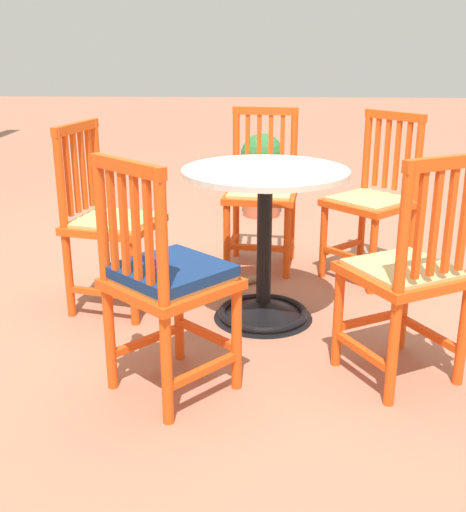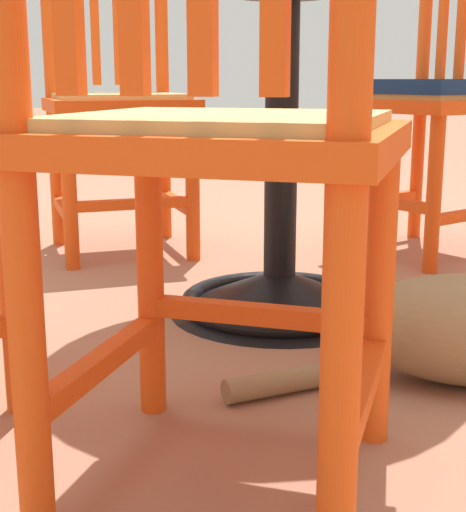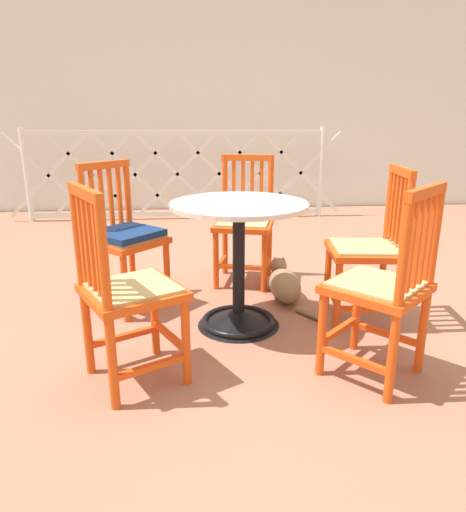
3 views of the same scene
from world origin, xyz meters
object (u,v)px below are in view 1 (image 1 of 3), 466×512
object	(u,v)px
orange_chair_facing_out	(373,202)
orange_chair_at_corner	(109,223)
tabby_cat	(186,273)
terracotta_planter	(262,173)
orange_chair_near_fence	(167,281)
cafe_table	(264,262)
orange_chair_tucked_in	(409,276)
orange_chair_by_planter	(261,194)

from	to	relation	value
orange_chair_facing_out	orange_chair_at_corner	bearing A→B (deg)	109.42
tabby_cat	terracotta_planter	world-z (taller)	terracotta_planter
orange_chair_near_fence	orange_chair_at_corner	distance (m)	0.89
cafe_table	orange_chair_tucked_in	distance (m)	0.79
orange_chair_facing_out	orange_chair_at_corner	size ratio (longest dim) A/B	1.00
cafe_table	orange_chair_at_corner	bearing A→B (deg)	81.31
orange_chair_at_corner	tabby_cat	world-z (taller)	orange_chair_at_corner
cafe_table	orange_chair_near_fence	distance (m)	0.79
orange_chair_by_planter	tabby_cat	distance (m)	0.67
cafe_table	tabby_cat	size ratio (longest dim) A/B	1.05
orange_chair_tucked_in	tabby_cat	bearing A→B (deg)	46.71
orange_chair_tucked_in	orange_chair_facing_out	xyz separation A→B (m)	(1.14, -0.06, 0.00)
orange_chair_near_fence	orange_chair_at_corner	world-z (taller)	same
orange_chair_facing_out	orange_chair_by_planter	distance (m)	0.63
orange_chair_near_fence	orange_chair_by_planter	bearing A→B (deg)	-13.62
tabby_cat	orange_chair_at_corner	bearing A→B (deg)	124.40
orange_chair_by_planter	terracotta_planter	bearing A→B (deg)	-0.43
orange_chair_by_planter	terracotta_planter	size ratio (longest dim) A/B	1.47
orange_chair_near_fence	orange_chair_facing_out	bearing A→B (deg)	-36.99
cafe_table	terracotta_planter	distance (m)	1.90
orange_chair_facing_out	terracotta_planter	world-z (taller)	orange_chair_facing_out
orange_chair_facing_out	tabby_cat	world-z (taller)	orange_chair_facing_out
orange_chair_at_corner	tabby_cat	bearing A→B (deg)	-55.60
cafe_table	orange_chair_at_corner	size ratio (longest dim) A/B	0.83
cafe_table	orange_chair_tucked_in	size ratio (longest dim) A/B	0.83
cafe_table	orange_chair_near_fence	bearing A→B (deg)	152.11
tabby_cat	cafe_table	bearing A→B (deg)	-130.20
terracotta_planter	orange_chair_at_corner	bearing A→B (deg)	157.13
orange_chair_by_planter	terracotta_planter	xyz separation A→B (m)	(1.14, -0.01, -0.11)
tabby_cat	orange_chair_by_planter	bearing A→B (deg)	-44.29
orange_chair_tucked_in	terracotta_planter	bearing A→B (deg)	12.58
orange_chair_tucked_in	orange_chair_facing_out	size ratio (longest dim) A/B	1.00
orange_chair_by_planter	tabby_cat	world-z (taller)	orange_chair_by_planter
orange_chair_near_fence	cafe_table	bearing A→B (deg)	-27.89
orange_chair_tucked_in	tabby_cat	world-z (taller)	orange_chair_tucked_in
cafe_table	terracotta_planter	xyz separation A→B (m)	(1.90, 0.00, 0.04)
orange_chair_facing_out	tabby_cat	bearing A→B (deg)	103.53
cafe_table	orange_chair_facing_out	xyz separation A→B (m)	(0.59, -0.60, 0.15)
orange_chair_by_planter	tabby_cat	size ratio (longest dim) A/B	1.26
orange_chair_near_fence	tabby_cat	distance (m)	1.09
orange_chair_by_planter	orange_chair_facing_out	bearing A→B (deg)	-105.37
cafe_table	tabby_cat	distance (m)	0.57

